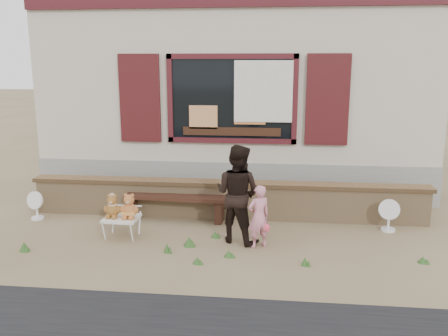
# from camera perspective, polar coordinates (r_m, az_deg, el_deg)

# --- Properties ---
(ground) EXTENTS (80.00, 80.00, 0.00)m
(ground) POSITION_cam_1_polar(r_m,az_deg,el_deg) (7.68, -0.50, -8.28)
(ground) COLOR brown
(ground) RESTS_ON ground
(shopfront) EXTENTS (8.04, 5.13, 4.00)m
(shopfront) POSITION_cam_1_polar(r_m,az_deg,el_deg) (11.67, 2.12, 8.97)
(shopfront) COLOR #C0B49B
(shopfront) RESTS_ON ground
(brick_wall) EXTENTS (7.10, 0.36, 0.67)m
(brick_wall) POSITION_cam_1_polar(r_m,az_deg,el_deg) (8.52, 0.30, -3.74)
(brick_wall) COLOR tan
(brick_wall) RESTS_ON ground
(bench) EXTENTS (1.80, 0.48, 0.46)m
(bench) POSITION_cam_1_polar(r_m,az_deg,el_deg) (8.42, -5.82, -4.06)
(bench) COLOR black
(bench) RESTS_ON ground
(folding_chair) EXTENTS (0.54, 0.48, 0.33)m
(folding_chair) POSITION_cam_1_polar(r_m,az_deg,el_deg) (7.77, -12.22, -6.01)
(folding_chair) COLOR silver
(folding_chair) RESTS_ON ground
(teddy_bear_left) EXTENTS (0.28, 0.25, 0.38)m
(teddy_bear_left) POSITION_cam_1_polar(r_m,az_deg,el_deg) (7.75, -13.27, -4.40)
(teddy_bear_left) COLOR brown
(teddy_bear_left) RESTS_ON folding_chair
(teddy_bear_right) EXTENTS (0.30, 0.26, 0.40)m
(teddy_bear_right) POSITION_cam_1_polar(r_m,az_deg,el_deg) (7.65, -11.31, -4.43)
(teddy_bear_right) COLOR #9B582B
(teddy_bear_right) RESTS_ON folding_chair
(child) EXTENTS (0.42, 0.38, 0.97)m
(child) POSITION_cam_1_polar(r_m,az_deg,el_deg) (7.14, 4.20, -5.83)
(child) COLOR pink
(child) RESTS_ON ground
(adult) EXTENTS (0.92, 0.84, 1.53)m
(adult) POSITION_cam_1_polar(r_m,az_deg,el_deg) (7.28, 1.63, -3.12)
(adult) COLOR black
(adult) RESTS_ON ground
(fan_left) EXTENTS (0.33, 0.22, 0.52)m
(fan_left) POSITION_cam_1_polar(r_m,az_deg,el_deg) (9.07, -21.62, -4.17)
(fan_left) COLOR white
(fan_left) RESTS_ON ground
(fan_right) EXTENTS (0.35, 0.23, 0.55)m
(fan_right) POSITION_cam_1_polar(r_m,az_deg,el_deg) (8.32, 19.24, -5.35)
(fan_right) COLOR white
(fan_right) RESTS_ON ground
(grass_tufts) EXTENTS (5.90, 1.16, 0.15)m
(grass_tufts) POSITION_cam_1_polar(r_m,az_deg,el_deg) (7.09, -3.47, -9.63)
(grass_tufts) COLOR #2E5421
(grass_tufts) RESTS_ON ground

